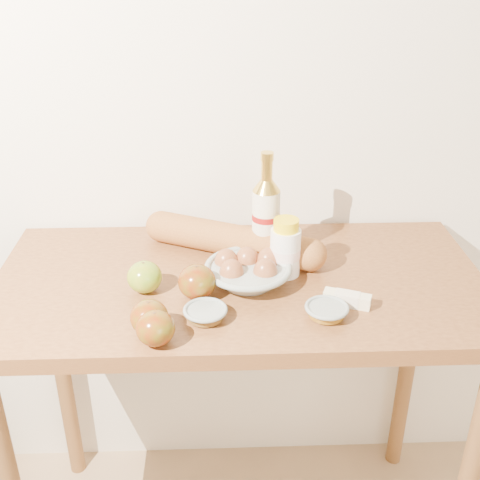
% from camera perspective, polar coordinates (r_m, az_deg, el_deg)
% --- Properties ---
extents(back_wall, '(3.50, 0.02, 2.60)m').
position_cam_1_polar(back_wall, '(1.63, -0.49, 14.64)').
color(back_wall, white).
rests_on(back_wall, ground).
extents(table, '(1.20, 0.60, 0.90)m').
position_cam_1_polar(table, '(1.54, -0.04, -7.59)').
color(table, brown).
rests_on(table, ground).
extents(bourbon_bottle, '(0.07, 0.07, 0.29)m').
position_cam_1_polar(bourbon_bottle, '(1.51, 2.47, 2.18)').
color(bourbon_bottle, beige).
rests_on(bourbon_bottle, table).
extents(cream_bottle, '(0.08, 0.08, 0.15)m').
position_cam_1_polar(cream_bottle, '(1.46, 4.31, -0.87)').
color(cream_bottle, white).
rests_on(cream_bottle, table).
extents(egg_bowl, '(0.21, 0.21, 0.07)m').
position_cam_1_polar(egg_bowl, '(1.44, 0.75, -2.92)').
color(egg_bowl, '#929F99').
rests_on(egg_bowl, table).
extents(baguette, '(0.49, 0.29, 0.08)m').
position_cam_1_polar(baguette, '(1.56, -0.73, 0.02)').
color(baguette, '#B37136').
rests_on(baguette, table).
extents(apple_yellowgreen, '(0.10, 0.10, 0.08)m').
position_cam_1_polar(apple_yellowgreen, '(1.42, -9.04, -3.48)').
color(apple_yellowgreen, '#A09820').
rests_on(apple_yellowgreen, table).
extents(apple_redgreen_front, '(0.11, 0.11, 0.07)m').
position_cam_1_polar(apple_redgreen_front, '(1.28, -8.59, -7.26)').
color(apple_redgreen_front, '#930808').
rests_on(apple_redgreen_front, table).
extents(apple_redgreen_right, '(0.10, 0.10, 0.08)m').
position_cam_1_polar(apple_redgreen_right, '(1.38, -4.10, -3.98)').
color(apple_redgreen_right, '#8D070A').
rests_on(apple_redgreen_right, table).
extents(sugar_bowl, '(0.12, 0.12, 0.03)m').
position_cam_1_polar(sugar_bowl, '(1.32, -3.31, -6.94)').
color(sugar_bowl, gray).
rests_on(sugar_bowl, table).
extents(syrup_bowl, '(0.11, 0.11, 0.03)m').
position_cam_1_polar(syrup_bowl, '(1.34, 8.21, -6.66)').
color(syrup_bowl, gray).
rests_on(syrup_bowl, table).
extents(butter_stick, '(0.11, 0.07, 0.03)m').
position_cam_1_polar(butter_stick, '(1.39, 10.11, -5.52)').
color(butter_stick, beige).
rests_on(butter_stick, table).
extents(apple_extra, '(0.11, 0.11, 0.07)m').
position_cam_1_polar(apple_extra, '(1.24, -8.02, -8.28)').
color(apple_extra, '#930808').
rests_on(apple_extra, table).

